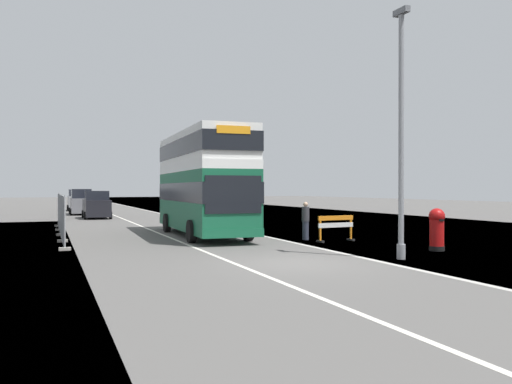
{
  "coord_description": "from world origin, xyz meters",
  "views": [
    {
      "loc": [
        -7.21,
        -15.17,
        2.35
      ],
      "look_at": [
        1.35,
        6.82,
        2.2
      ],
      "focal_mm": 37.54,
      "sensor_mm": 36.0,
      "label": 1
    }
  ],
  "objects_px": {
    "double_decker_bus": "(203,182)",
    "lamppost_foreground": "(401,141)",
    "red_pillar_postbox": "(437,227)",
    "car_oncoming_near": "(97,205)",
    "pedestrian_at_kerb": "(306,221)",
    "roadworks_barrier": "(336,225)",
    "car_receding_mid": "(81,203)",
    "car_receding_far": "(77,201)"
  },
  "relations": [
    {
      "from": "roadworks_barrier",
      "to": "pedestrian_at_kerb",
      "type": "xyz_separation_m",
      "value": [
        -0.91,
        1.18,
        0.14
      ]
    },
    {
      "from": "double_decker_bus",
      "to": "pedestrian_at_kerb",
      "type": "bearing_deg",
      "value": -44.35
    },
    {
      "from": "double_decker_bus",
      "to": "red_pillar_postbox",
      "type": "distance_m",
      "value": 11.58
    },
    {
      "from": "roadworks_barrier",
      "to": "car_receding_mid",
      "type": "relative_size",
      "value": 0.41
    },
    {
      "from": "lamppost_foreground",
      "to": "red_pillar_postbox",
      "type": "distance_m",
      "value": 4.39
    },
    {
      "from": "red_pillar_postbox",
      "to": "car_receding_mid",
      "type": "xyz_separation_m",
      "value": [
        -10.91,
        34.69,
        0.2
      ]
    },
    {
      "from": "red_pillar_postbox",
      "to": "roadworks_barrier",
      "type": "height_order",
      "value": "red_pillar_postbox"
    },
    {
      "from": "double_decker_bus",
      "to": "lamppost_foreground",
      "type": "relative_size",
      "value": 1.28
    },
    {
      "from": "double_decker_bus",
      "to": "car_receding_far",
      "type": "bearing_deg",
      "value": 97.09
    },
    {
      "from": "car_receding_mid",
      "to": "car_receding_far",
      "type": "relative_size",
      "value": 1.13
    },
    {
      "from": "double_decker_bus",
      "to": "car_receding_mid",
      "type": "height_order",
      "value": "double_decker_bus"
    },
    {
      "from": "double_decker_bus",
      "to": "pedestrian_at_kerb",
      "type": "distance_m",
      "value": 5.65
    },
    {
      "from": "car_receding_far",
      "to": "double_decker_bus",
      "type": "bearing_deg",
      "value": -82.91
    },
    {
      "from": "lamppost_foreground",
      "to": "car_receding_mid",
      "type": "xyz_separation_m",
      "value": [
        -8.15,
        36.22,
        -2.85
      ]
    },
    {
      "from": "double_decker_bus",
      "to": "pedestrian_at_kerb",
      "type": "xyz_separation_m",
      "value": [
        3.82,
        -3.74,
        -1.83
      ]
    },
    {
      "from": "red_pillar_postbox",
      "to": "roadworks_barrier",
      "type": "bearing_deg",
      "value": 111.72
    },
    {
      "from": "double_decker_bus",
      "to": "car_receding_mid",
      "type": "xyz_separation_m",
      "value": [
        -4.39,
        25.29,
        -1.63
      ]
    },
    {
      "from": "roadworks_barrier",
      "to": "car_receding_far",
      "type": "relative_size",
      "value": 0.46
    },
    {
      "from": "lamppost_foreground",
      "to": "car_oncoming_near",
      "type": "xyz_separation_m",
      "value": [
        -7.38,
        29.08,
        -2.91
      ]
    },
    {
      "from": "car_receding_far",
      "to": "lamppost_foreground",
      "type": "bearing_deg",
      "value": -79.95
    },
    {
      "from": "red_pillar_postbox",
      "to": "car_receding_mid",
      "type": "bearing_deg",
      "value": 107.45
    },
    {
      "from": "double_decker_bus",
      "to": "car_oncoming_near",
      "type": "height_order",
      "value": "double_decker_bus"
    },
    {
      "from": "lamppost_foreground",
      "to": "roadworks_barrier",
      "type": "height_order",
      "value": "lamppost_foreground"
    },
    {
      "from": "car_receding_far",
      "to": "pedestrian_at_kerb",
      "type": "height_order",
      "value": "car_receding_far"
    },
    {
      "from": "red_pillar_postbox",
      "to": "car_receding_far",
      "type": "height_order",
      "value": "car_receding_far"
    },
    {
      "from": "lamppost_foreground",
      "to": "car_oncoming_near",
      "type": "bearing_deg",
      "value": 104.24
    },
    {
      "from": "lamppost_foreground",
      "to": "red_pillar_postbox",
      "type": "bearing_deg",
      "value": 29.06
    },
    {
      "from": "roadworks_barrier",
      "to": "car_receding_far",
      "type": "xyz_separation_m",
      "value": [
        -9.02,
        39.42,
        0.33
      ]
    },
    {
      "from": "lamppost_foreground",
      "to": "red_pillar_postbox",
      "type": "xyz_separation_m",
      "value": [
        2.75,
        1.53,
        -3.05
      ]
    },
    {
      "from": "roadworks_barrier",
      "to": "double_decker_bus",
      "type": "bearing_deg",
      "value": 133.89
    },
    {
      "from": "red_pillar_postbox",
      "to": "car_oncoming_near",
      "type": "bearing_deg",
      "value": 110.2
    },
    {
      "from": "lamppost_foreground",
      "to": "car_receding_far",
      "type": "bearing_deg",
      "value": 100.05
    },
    {
      "from": "lamppost_foreground",
      "to": "car_oncoming_near",
      "type": "height_order",
      "value": "lamppost_foreground"
    },
    {
      "from": "double_decker_bus",
      "to": "car_receding_mid",
      "type": "relative_size",
      "value": 2.33
    },
    {
      "from": "double_decker_bus",
      "to": "car_receding_far",
      "type": "xyz_separation_m",
      "value": [
        -4.29,
        34.51,
        -1.63
      ]
    },
    {
      "from": "red_pillar_postbox",
      "to": "car_receding_far",
      "type": "xyz_separation_m",
      "value": [
        -10.81,
        43.91,
        0.19
      ]
    },
    {
      "from": "pedestrian_at_kerb",
      "to": "roadworks_barrier",
      "type": "bearing_deg",
      "value": -52.44
    },
    {
      "from": "car_oncoming_near",
      "to": "pedestrian_at_kerb",
      "type": "height_order",
      "value": "car_oncoming_near"
    },
    {
      "from": "car_receding_mid",
      "to": "roadworks_barrier",
      "type": "bearing_deg",
      "value": -73.2
    },
    {
      "from": "car_receding_mid",
      "to": "lamppost_foreground",
      "type": "bearing_deg",
      "value": -77.32
    },
    {
      "from": "double_decker_bus",
      "to": "roadworks_barrier",
      "type": "relative_size",
      "value": 5.69
    },
    {
      "from": "red_pillar_postbox",
      "to": "pedestrian_at_kerb",
      "type": "bearing_deg",
      "value": 115.43
    }
  ]
}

